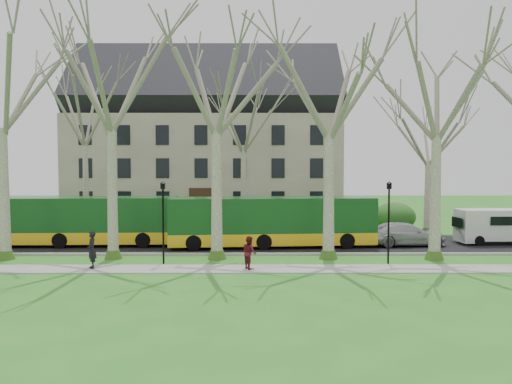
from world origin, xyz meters
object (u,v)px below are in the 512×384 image
sedan (405,234)px  pedestrian_a (92,250)px  bus_follow (272,221)px  bus_lead (77,220)px  pedestrian_b (249,252)px  van_a (498,227)px

sedan → pedestrian_a: 19.34m
bus_follow → pedestrian_a: (-9.34, -6.73, -0.69)m
bus_lead → pedestrian_a: size_ratio=6.88×
sedan → pedestrian_a: (-17.99, -7.10, 0.20)m
bus_follow → pedestrian_b: size_ratio=7.92×
bus_lead → pedestrian_a: 8.11m
van_a → pedestrian_b: bearing=-155.6°
bus_lead → sedan: bearing=-2.3°
van_a → pedestrian_b: (-16.42, -8.00, -0.32)m
bus_follow → pedestrian_b: (-1.39, -6.89, -0.80)m
sedan → van_a: bearing=-89.0°
bus_lead → pedestrian_b: bearing=-35.2°
bus_follow → van_a: size_ratio=2.49×
bus_lead → van_a: bus_lead is taller
sedan → pedestrian_a: pedestrian_a is taller
pedestrian_a → bus_follow: bearing=100.9°
bus_follow → pedestrian_a: bearing=-148.9°
bus_lead → bus_follow: bus_follow is taller
bus_lead → sedan: 21.38m
bus_follow → bus_lead: bearing=172.6°
bus_follow → pedestrian_b: bus_follow is taller
sedan → van_a: 6.44m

